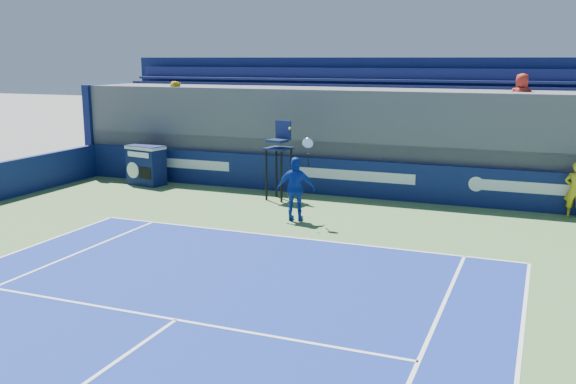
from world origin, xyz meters
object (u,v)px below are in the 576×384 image
at_px(ball_person, 575,190).
at_px(match_clock, 146,164).
at_px(umpire_chair, 279,152).
at_px(tennis_player, 296,189).

xyz_separation_m(ball_person, match_clock, (-13.78, -0.43, -0.06)).
height_order(match_clock, umpire_chair, umpire_chair).
bearing_deg(tennis_player, match_clock, 157.43).
relative_size(match_clock, umpire_chair, 0.58).
bearing_deg(umpire_chair, match_clock, 174.98).
distance_m(match_clock, umpire_chair, 5.33).
xyz_separation_m(umpire_chair, tennis_player, (1.46, -2.33, -0.63)).
height_order(ball_person, umpire_chair, umpire_chair).
bearing_deg(match_clock, ball_person, 1.77).
relative_size(ball_person, match_clock, 1.10).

